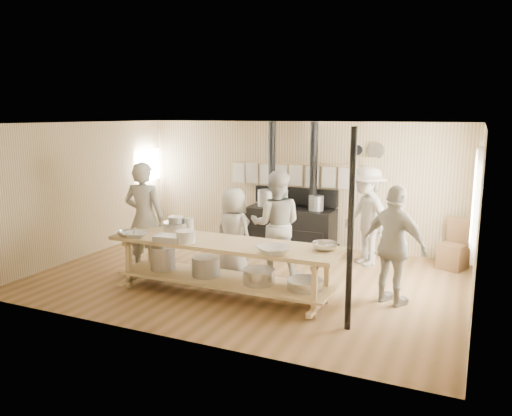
# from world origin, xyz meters

# --- Properties ---
(ground) EXTENTS (7.00, 7.00, 0.00)m
(ground) POSITION_xyz_m (0.00, 0.00, 0.00)
(ground) COLOR brown
(ground) RESTS_ON ground
(room_shell) EXTENTS (7.00, 7.00, 7.00)m
(room_shell) POSITION_xyz_m (0.00, 0.00, 1.62)
(room_shell) COLOR tan
(room_shell) RESTS_ON ground
(window_right) EXTENTS (0.09, 1.50, 1.65)m
(window_right) POSITION_xyz_m (3.47, 0.60, 1.50)
(window_right) COLOR beige
(window_right) RESTS_ON ground
(left_opening) EXTENTS (0.00, 0.90, 0.90)m
(left_opening) POSITION_xyz_m (-3.45, 2.00, 1.60)
(left_opening) COLOR white
(left_opening) RESTS_ON ground
(stove) EXTENTS (1.90, 0.75, 2.60)m
(stove) POSITION_xyz_m (-0.01, 2.12, 0.52)
(stove) COLOR black
(stove) RESTS_ON ground
(towel_rail) EXTENTS (3.00, 0.04, 0.47)m
(towel_rail) POSITION_xyz_m (-0.00, 2.40, 1.55)
(towel_rail) COLOR tan
(towel_rail) RESTS_ON ground
(back_wall_shelf) EXTENTS (0.63, 0.14, 0.32)m
(back_wall_shelf) POSITION_xyz_m (1.46, 2.43, 2.00)
(back_wall_shelf) COLOR tan
(back_wall_shelf) RESTS_ON ground
(prep_table) EXTENTS (3.60, 0.90, 0.85)m
(prep_table) POSITION_xyz_m (-0.01, -0.90, 0.52)
(prep_table) COLOR tan
(prep_table) RESTS_ON ground
(support_post) EXTENTS (0.08, 0.08, 2.60)m
(support_post) POSITION_xyz_m (2.05, -1.35, 1.30)
(support_post) COLOR black
(support_post) RESTS_ON ground
(cook_far_left) EXTENTS (0.78, 0.57, 1.96)m
(cook_far_left) POSITION_xyz_m (-1.72, -0.51, 0.98)
(cook_far_left) COLOR #A19D8E
(cook_far_left) RESTS_ON ground
(cook_left) EXTENTS (1.05, 0.92, 1.82)m
(cook_left) POSITION_xyz_m (0.39, 0.29, 0.91)
(cook_left) COLOR #A19D8E
(cook_left) RESTS_ON ground
(cook_center) EXTENTS (0.86, 0.69, 1.54)m
(cook_center) POSITION_xyz_m (-0.24, -0.06, 0.77)
(cook_center) COLOR #A19D8E
(cook_center) RESTS_ON ground
(cook_right) EXTENTS (1.12, 0.84, 1.76)m
(cook_right) POSITION_xyz_m (2.44, -0.22, 0.88)
(cook_right) COLOR #A19D8E
(cook_right) RESTS_ON ground
(cook_by_window) EXTENTS (1.32, 1.31, 1.83)m
(cook_by_window) POSITION_xyz_m (1.65, 1.58, 0.92)
(cook_by_window) COLOR #A19D8E
(cook_by_window) RESTS_ON ground
(chair) EXTENTS (0.56, 0.56, 0.92)m
(chair) POSITION_xyz_m (3.16, 1.97, 0.27)
(chair) COLOR brown
(chair) RESTS_ON ground
(bowl_white_a) EXTENTS (0.43, 0.43, 0.08)m
(bowl_white_a) POSITION_xyz_m (-1.36, -1.23, 0.89)
(bowl_white_a) COLOR white
(bowl_white_a) RESTS_ON prep_table
(bowl_steel_a) EXTENTS (0.40, 0.40, 0.09)m
(bowl_steel_a) POSITION_xyz_m (-1.55, -1.23, 0.89)
(bowl_steel_a) COLOR silver
(bowl_steel_a) RESTS_ON prep_table
(bowl_white_b) EXTENTS (0.63, 0.63, 0.11)m
(bowl_white_b) POSITION_xyz_m (0.96, -1.23, 0.90)
(bowl_white_b) COLOR white
(bowl_white_b) RESTS_ON prep_table
(bowl_steel_b) EXTENTS (0.41, 0.41, 0.11)m
(bowl_steel_b) POSITION_xyz_m (1.55, -0.76, 0.91)
(bowl_steel_b) COLOR silver
(bowl_steel_b) RESTS_ON prep_table
(roasting_pan) EXTENTS (0.45, 0.32, 0.09)m
(roasting_pan) POSITION_xyz_m (-0.74, -1.23, 0.90)
(roasting_pan) COLOR #B2B2B7
(roasting_pan) RESTS_ON prep_table
(mixing_bowl_large) EXTENTS (0.58, 0.58, 0.15)m
(mixing_bowl_large) POSITION_xyz_m (-1.02, -0.57, 0.92)
(mixing_bowl_large) COLOR silver
(mixing_bowl_large) RESTS_ON prep_table
(bucket_galv) EXTENTS (0.35, 0.35, 0.25)m
(bucket_galv) POSITION_xyz_m (-1.00, -0.62, 0.97)
(bucket_galv) COLOR gray
(bucket_galv) RESTS_ON prep_table
(deep_bowl_enamel) EXTENTS (0.29, 0.29, 0.18)m
(deep_bowl_enamel) POSITION_xyz_m (-0.47, -1.19, 0.94)
(deep_bowl_enamel) COLOR white
(deep_bowl_enamel) RESTS_ON prep_table
(pitcher) EXTENTS (0.19, 0.19, 0.23)m
(pitcher) POSITION_xyz_m (-0.79, -0.57, 0.96)
(pitcher) COLOR white
(pitcher) RESTS_ON prep_table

